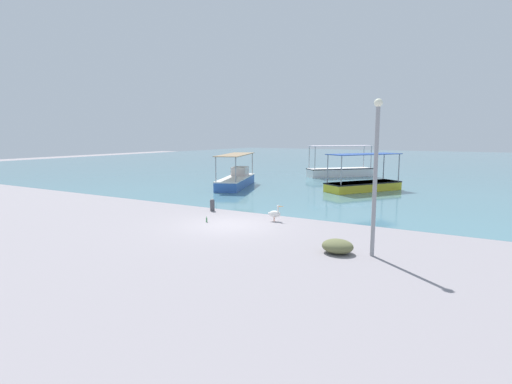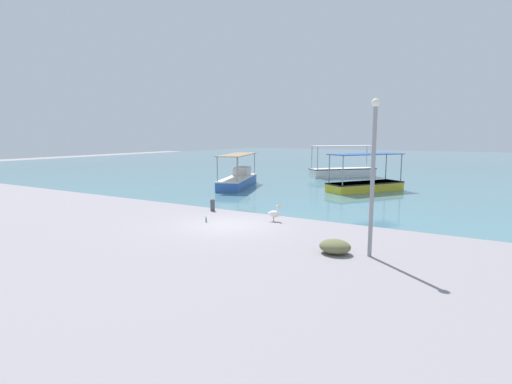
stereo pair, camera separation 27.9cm
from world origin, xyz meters
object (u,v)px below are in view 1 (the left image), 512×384
object	(u,v)px
fishing_boat_near_right	(340,171)
mooring_bollard	(212,204)
lamp_post	(376,169)
glass_bottle	(207,220)
net_pile	(338,246)
fishing_boat_near_left	(363,184)
pelican	(275,214)
fishing_boat_outer	(236,179)

from	to	relation	value
fishing_boat_near_right	mooring_bollard	world-z (taller)	fishing_boat_near_right
lamp_post	mooring_bollard	bearing A→B (deg)	158.09
glass_bottle	mooring_bollard	bearing A→B (deg)	120.59
lamp_post	net_pile	xyz separation A→B (m)	(-1.12, -0.30, -2.73)
fishing_boat_near_right	net_pile	world-z (taller)	fishing_boat_near_right
glass_bottle	lamp_post	bearing A→B (deg)	-10.00
fishing_boat_near_right	fishing_boat_near_left	bearing A→B (deg)	-62.13
net_pile	pelican	bearing A→B (deg)	140.59
fishing_boat_near_right	fishing_boat_outer	distance (m)	12.42
lamp_post	net_pile	size ratio (longest dim) A/B	4.75
lamp_post	net_pile	world-z (taller)	lamp_post
fishing_boat_near_right	glass_bottle	xyz separation A→B (m)	(1.12, -23.11, -0.49)
fishing_boat_near_left	mooring_bollard	distance (m)	12.86
fishing_boat_near_left	fishing_boat_near_right	bearing A→B (deg)	117.87
lamp_post	net_pile	bearing A→B (deg)	-164.90
mooring_bollard	net_pile	distance (m)	9.35
lamp_post	glass_bottle	xyz separation A→B (m)	(-8.09, 1.43, -2.87)
pelican	lamp_post	size ratio (longest dim) A/B	0.15
fishing_boat_outer	pelican	world-z (taller)	fishing_boat_outer
fishing_boat_outer	glass_bottle	bearing A→B (deg)	-63.46
fishing_boat_near_left	fishing_boat_outer	bearing A→B (deg)	-164.12
fishing_boat_near_left	fishing_boat_outer	xyz separation A→B (m)	(-9.35, -2.66, 0.09)
fishing_boat_near_left	lamp_post	distance (m)	16.51
fishing_boat_outer	lamp_post	size ratio (longest dim) A/B	1.33
fishing_boat_near_right	mooring_bollard	bearing A→B (deg)	-90.83
fishing_boat_near_left	net_pile	xyz separation A→B (m)	(3.41, -15.98, -0.27)
net_pile	glass_bottle	distance (m)	7.18
mooring_bollard	pelican	bearing A→B (deg)	-8.58
fishing_boat_outer	net_pile	xyz separation A→B (m)	(12.76, -13.32, -0.36)
pelican	net_pile	distance (m)	5.52
fishing_boat_near_left	glass_bottle	size ratio (longest dim) A/B	21.92
fishing_boat_outer	net_pile	size ratio (longest dim) A/B	6.32
fishing_boat_near_right	fishing_boat_outer	world-z (taller)	fishing_boat_near_right
fishing_boat_near_right	pelican	distance (m)	21.67
fishing_boat_near_left	net_pile	distance (m)	16.35
mooring_bollard	net_pile	bearing A→B (deg)	-26.19
fishing_boat_near_right	pelican	xyz separation A→B (m)	(3.83, -21.33, -0.22)
fishing_boat_near_right	glass_bottle	distance (m)	23.14
fishing_boat_outer	mooring_bollard	world-z (taller)	fishing_boat_outer
mooring_bollard	fishing_boat_outer	bearing A→B (deg)	115.44
pelican	glass_bottle	world-z (taller)	pelican
lamp_post	glass_bottle	distance (m)	8.70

